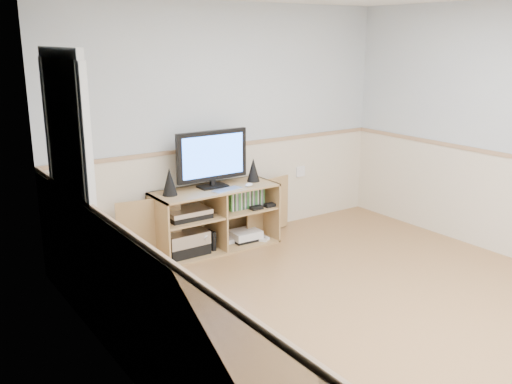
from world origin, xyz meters
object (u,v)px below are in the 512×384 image
(media_cabinet, at_px, (213,216))
(game_consoles, at_px, (244,236))
(monitor, at_px, (212,157))
(keyboard, at_px, (227,190))

(media_cabinet, xyz_separation_m, game_consoles, (0.34, -0.07, -0.26))
(monitor, bearing_deg, game_consoles, -10.15)
(monitor, distance_m, keyboard, 0.37)
(monitor, distance_m, game_consoles, 0.96)
(keyboard, xyz_separation_m, game_consoles, (0.28, 0.13, -0.59))
(monitor, xyz_separation_m, game_consoles, (0.34, -0.06, -0.90))
(media_cabinet, relative_size, game_consoles, 4.57)
(media_cabinet, relative_size, monitor, 2.60)
(keyboard, bearing_deg, media_cabinet, 96.46)
(monitor, height_order, keyboard, monitor)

